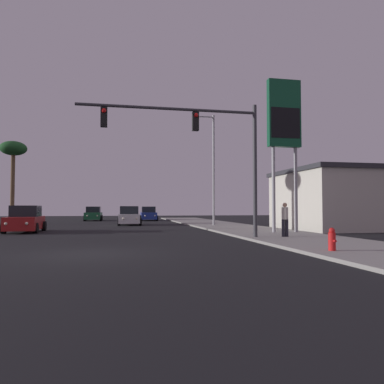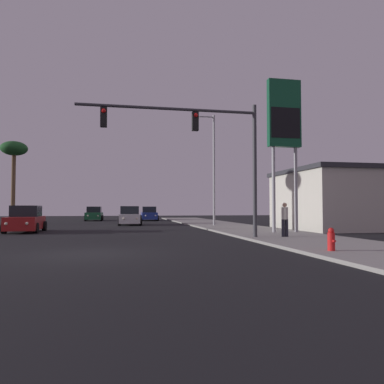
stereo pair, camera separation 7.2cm
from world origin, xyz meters
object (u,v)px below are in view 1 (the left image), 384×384
car_red (25,220)px  street_lamp (212,164)px  gas_station_sign (284,122)px  car_white (129,216)px  car_blue (148,214)px  car_green (93,214)px  traffic_light_mast (204,140)px  fire_hydrant (332,240)px  palm_tree_mid (13,152)px  pedestrian_on_sidewalk (285,218)px

car_red → street_lamp: 14.56m
gas_station_sign → car_white: bearing=122.1°
car_blue → street_lamp: (3.87, -15.80, 4.36)m
car_blue → car_white: 11.48m
car_blue → car_green: size_ratio=1.00×
traffic_light_mast → fire_hydrant: 7.96m
car_red → palm_tree_mid: (-3.80, 11.69, 5.91)m
car_green → car_white: bearing=109.2°
car_red → traffic_light_mast: bearing=138.6°
car_white → street_lamp: street_lamp is taller
car_blue → pedestrian_on_sidewalk: (4.44, -28.04, 0.27)m
car_green → traffic_light_mast: bearing=104.9°
gas_station_sign → fire_hydrant: (-2.61, -9.07, -6.13)m
car_blue → fire_hydrant: (3.34, -33.92, -0.27)m
car_blue → car_green: 6.53m
gas_station_sign → fire_hydrant: 11.26m
car_red → traffic_light_mast: 13.25m
traffic_light_mast → car_white: bearing=100.3°
car_green → car_blue: bearing=174.0°
car_green → pedestrian_on_sidewalk: size_ratio=2.59×
car_red → car_green: 20.99m
pedestrian_on_sidewalk → street_lamp: bearing=92.7°
gas_station_sign → fire_hydrant: gas_station_sign is taller
gas_station_sign → street_lamp: bearing=103.0°
car_blue → palm_tree_mid: bearing=33.8°
traffic_light_mast → street_lamp: street_lamp is taller
traffic_light_mast → street_lamp: bearing=74.0°
car_red → pedestrian_on_sidewalk: pedestrian_on_sidewalk is taller
palm_tree_mid → traffic_light_mast: bearing=-55.4°
car_red → car_blue: bearing=-117.4°
car_blue → gas_station_sign: (5.96, -24.84, 5.86)m
street_lamp → palm_tree_mid: 18.72m
car_blue → palm_tree_mid: palm_tree_mid is taller
street_lamp → gas_station_sign: 9.40m
car_red → car_white: size_ratio=1.00×
car_red → fire_hydrant: bearing=130.1°
car_blue → car_white: size_ratio=1.00×
car_green → street_lamp: bearing=123.3°
car_red → street_lamp: (13.26, 4.14, 4.36)m
car_green → fire_hydrant: 36.12m
car_red → gas_station_sign: bearing=160.1°
car_blue → street_lamp: size_ratio=0.48×
traffic_light_mast → pedestrian_on_sidewalk: (4.04, -0.13, -3.76)m
car_blue → traffic_light_mast: size_ratio=0.50×
fire_hydrant → palm_tree_mid: size_ratio=0.10×
fire_hydrant → pedestrian_on_sidewalk: 6.00m
car_blue → fire_hydrant: 34.08m
car_white → street_lamp: 9.09m
street_lamp → pedestrian_on_sidewalk: street_lamp is taller
car_white → pedestrian_on_sidewalk: 18.29m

